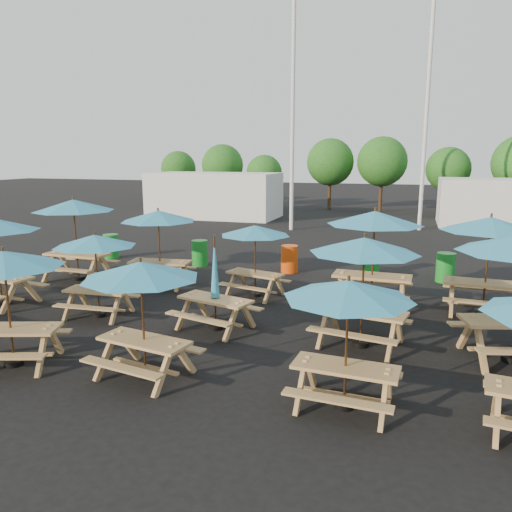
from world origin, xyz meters
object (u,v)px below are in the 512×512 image
(picnic_unit_11, at_px, (375,223))
(waste_bin_2, at_px, (289,259))
(waste_bin_0, at_px, (111,246))
(picnic_unit_4, at_px, (95,245))
(picnic_unit_10, at_px, (364,251))
(picnic_unit_9, at_px, (348,296))
(waste_bin_1, at_px, (200,253))
(picnic_unit_7, at_px, (215,291))
(waste_bin_3, at_px, (371,261))
(picnic_unit_5, at_px, (158,220))
(picnic_unit_14, at_px, (490,229))
(picnic_unit_8, at_px, (255,234))
(picnic_unit_2, at_px, (74,209))
(picnic_unit_6, at_px, (141,276))
(picnic_unit_3, at_px, (4,265))
(waste_bin_4, at_px, (445,267))

(picnic_unit_11, xyz_separation_m, waste_bin_2, (-2.97, 3.13, -1.75))
(picnic_unit_11, xyz_separation_m, waste_bin_0, (-10.09, 3.40, -1.75))
(picnic_unit_4, distance_m, picnic_unit_10, 6.33)
(picnic_unit_9, relative_size, picnic_unit_11, 0.84)
(picnic_unit_9, relative_size, waste_bin_1, 2.31)
(picnic_unit_7, xyz_separation_m, waste_bin_3, (2.90, 6.48, -0.43))
(picnic_unit_5, xyz_separation_m, waste_bin_1, (-0.02, 2.98, -1.56))
(picnic_unit_14, distance_m, waste_bin_0, 13.31)
(picnic_unit_8, bearing_deg, picnic_unit_2, -166.60)
(picnic_unit_2, bearing_deg, waste_bin_0, 107.61)
(picnic_unit_4, height_order, picnic_unit_8, picnic_unit_4)
(picnic_unit_6, xyz_separation_m, picnic_unit_8, (0.28, 5.56, -0.08))
(picnic_unit_5, relative_size, picnic_unit_8, 1.04)
(picnic_unit_14, xyz_separation_m, waste_bin_0, (-12.80, 3.22, -1.68))
(picnic_unit_5, bearing_deg, waste_bin_1, 84.10)
(picnic_unit_6, height_order, waste_bin_0, picnic_unit_6)
(waste_bin_0, height_order, waste_bin_2, same)
(picnic_unit_9, distance_m, waste_bin_1, 10.90)
(picnic_unit_6, xyz_separation_m, picnic_unit_11, (3.47, 5.56, 0.35))
(picnic_unit_3, height_order, picnic_unit_6, picnic_unit_3)
(waste_bin_1, xyz_separation_m, waste_bin_4, (8.25, 0.15, 0.00))
(waste_bin_2, bearing_deg, picnic_unit_9, -70.83)
(picnic_unit_8, height_order, waste_bin_3, picnic_unit_8)
(waste_bin_0, height_order, waste_bin_3, same)
(picnic_unit_6, bearing_deg, picnic_unit_11, 68.36)
(picnic_unit_8, bearing_deg, waste_bin_1, 148.51)
(picnic_unit_4, bearing_deg, picnic_unit_11, 20.99)
(picnic_unit_9, bearing_deg, picnic_unit_14, 69.16)
(picnic_unit_7, distance_m, picnic_unit_9, 4.38)
(picnic_unit_2, bearing_deg, picnic_unit_11, 0.60)
(picnic_unit_6, height_order, picnic_unit_11, picnic_unit_11)
(picnic_unit_11, xyz_separation_m, waste_bin_3, (-0.32, 3.64, -1.75))
(picnic_unit_8, bearing_deg, picnic_unit_9, -45.49)
(picnic_unit_3, bearing_deg, picnic_unit_6, -11.94)
(picnic_unit_8, relative_size, waste_bin_3, 2.58)
(picnic_unit_4, height_order, picnic_unit_9, picnic_unit_9)
(picnic_unit_6, bearing_deg, waste_bin_0, 136.75)
(picnic_unit_14, xyz_separation_m, waste_bin_1, (-8.99, 3.00, -1.68))
(picnic_unit_3, bearing_deg, waste_bin_0, 95.00)
(picnic_unit_3, height_order, picnic_unit_5, picnic_unit_5)
(picnic_unit_8, distance_m, picnic_unit_11, 3.21)
(picnic_unit_10, relative_size, waste_bin_1, 2.80)
(waste_bin_1, height_order, waste_bin_4, same)
(waste_bin_3, bearing_deg, picnic_unit_8, -128.13)
(picnic_unit_3, xyz_separation_m, picnic_unit_8, (2.91, 5.85, -0.16))
(picnic_unit_7, relative_size, picnic_unit_11, 0.86)
(picnic_unit_5, bearing_deg, picnic_unit_9, -48.84)
(picnic_unit_2, height_order, waste_bin_3, picnic_unit_2)
(picnic_unit_2, height_order, picnic_unit_6, picnic_unit_2)
(picnic_unit_3, relative_size, picnic_unit_9, 1.27)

